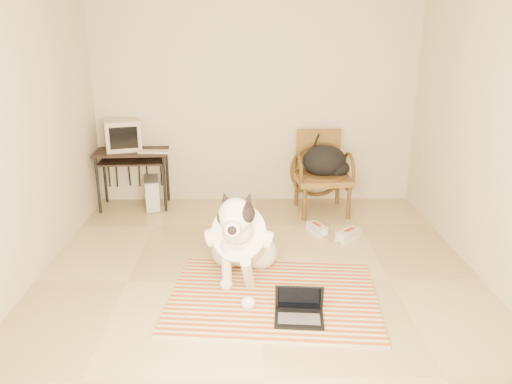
{
  "coord_description": "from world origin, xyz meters",
  "views": [
    {
      "loc": [
        -0.09,
        -3.98,
        2.15
      ],
      "look_at": [
        -0.03,
        0.11,
        0.8
      ],
      "focal_mm": 35.0,
      "sensor_mm": 36.0,
      "label": 1
    }
  ],
  "objects_px": {
    "rattan_chair": "(322,172)",
    "backpack": "(326,162)",
    "crt_monitor": "(122,135)",
    "pc_tower": "(152,193)",
    "laptop": "(299,310)",
    "computer_desk": "(132,159)",
    "dog": "(241,239)"
  },
  "relations": [
    {
      "from": "rattan_chair",
      "to": "backpack",
      "type": "relative_size",
      "value": 1.72
    },
    {
      "from": "crt_monitor",
      "to": "pc_tower",
      "type": "distance_m",
      "value": 0.8
    },
    {
      "from": "crt_monitor",
      "to": "pc_tower",
      "type": "xyz_separation_m",
      "value": [
        0.33,
        -0.11,
        -0.72
      ]
    },
    {
      "from": "laptop",
      "to": "computer_desk",
      "type": "bearing_deg",
      "value": 124.84
    },
    {
      "from": "dog",
      "to": "crt_monitor",
      "type": "distance_m",
      "value": 2.51
    },
    {
      "from": "pc_tower",
      "to": "backpack",
      "type": "bearing_deg",
      "value": -4.54
    },
    {
      "from": "backpack",
      "to": "pc_tower",
      "type": "bearing_deg",
      "value": 175.46
    },
    {
      "from": "dog",
      "to": "crt_monitor",
      "type": "height_order",
      "value": "crt_monitor"
    },
    {
      "from": "computer_desk",
      "to": "pc_tower",
      "type": "height_order",
      "value": "computer_desk"
    },
    {
      "from": "crt_monitor",
      "to": "rattan_chair",
      "type": "relative_size",
      "value": 0.53
    },
    {
      "from": "laptop",
      "to": "backpack",
      "type": "bearing_deg",
      "value": 77.11
    },
    {
      "from": "pc_tower",
      "to": "rattan_chair",
      "type": "height_order",
      "value": "rattan_chair"
    },
    {
      "from": "laptop",
      "to": "crt_monitor",
      "type": "distance_m",
      "value": 3.39
    },
    {
      "from": "laptop",
      "to": "computer_desk",
      "type": "xyz_separation_m",
      "value": [
        -1.81,
        2.6,
        0.54
      ]
    },
    {
      "from": "rattan_chair",
      "to": "dog",
      "type": "bearing_deg",
      "value": -118.82
    },
    {
      "from": "crt_monitor",
      "to": "pc_tower",
      "type": "bearing_deg",
      "value": -18.56
    },
    {
      "from": "dog",
      "to": "computer_desk",
      "type": "relative_size",
      "value": 1.44
    },
    {
      "from": "dog",
      "to": "rattan_chair",
      "type": "distance_m",
      "value": 1.98
    },
    {
      "from": "laptop",
      "to": "pc_tower",
      "type": "height_order",
      "value": "pc_tower"
    },
    {
      "from": "crt_monitor",
      "to": "backpack",
      "type": "distance_m",
      "value": 2.5
    },
    {
      "from": "computer_desk",
      "to": "rattan_chair",
      "type": "xyz_separation_m",
      "value": [
        2.31,
        -0.15,
        -0.14
      ]
    },
    {
      "from": "laptop",
      "to": "dog",
      "type": "bearing_deg",
      "value": 122.02
    },
    {
      "from": "computer_desk",
      "to": "pc_tower",
      "type": "relative_size",
      "value": 2.06
    },
    {
      "from": "computer_desk",
      "to": "pc_tower",
      "type": "distance_m",
      "value": 0.49
    },
    {
      "from": "computer_desk",
      "to": "rattan_chair",
      "type": "relative_size",
      "value": 0.93
    },
    {
      "from": "crt_monitor",
      "to": "backpack",
      "type": "relative_size",
      "value": 0.91
    },
    {
      "from": "computer_desk",
      "to": "dog",
      "type": "bearing_deg",
      "value": -54.13
    },
    {
      "from": "dog",
      "to": "rattan_chair",
      "type": "height_order",
      "value": "rattan_chair"
    },
    {
      "from": "laptop",
      "to": "computer_desk",
      "type": "relative_size",
      "value": 0.44
    },
    {
      "from": "backpack",
      "to": "rattan_chair",
      "type": "bearing_deg",
      "value": 128.3
    },
    {
      "from": "crt_monitor",
      "to": "laptop",
      "type": "bearing_deg",
      "value": -54.31
    },
    {
      "from": "computer_desk",
      "to": "laptop",
      "type": "bearing_deg",
      "value": -55.16
    }
  ]
}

